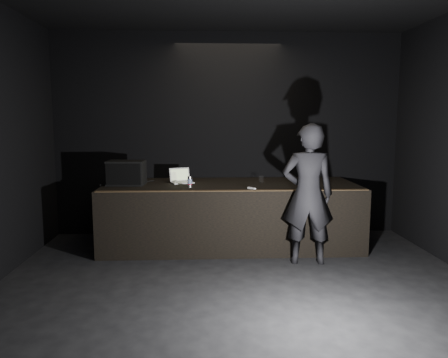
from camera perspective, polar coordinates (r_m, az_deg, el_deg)
name	(u,v)px	position (r m, az deg, el deg)	size (l,w,h in m)	color
ground	(246,321)	(4.63, 2.95, -18.06)	(7.00, 7.00, 0.00)	black
room_walls	(248,119)	(4.16, 3.15, 7.87)	(6.10, 7.10, 3.52)	black
stage_riser	(230,214)	(7.05, 0.84, -4.64)	(4.00, 1.50, 1.00)	black
riser_lip	(233,190)	(6.26, 1.24, -1.51)	(3.92, 0.10, 0.01)	brown
stage_monitor	(126,173)	(6.99, -12.65, 0.80)	(0.59, 0.45, 0.38)	black
cable	(128,183)	(7.15, -12.45, -0.50)	(0.02, 0.02, 0.91)	black
laptop	(181,179)	(7.11, -5.61, 0.01)	(0.42, 0.40, 0.23)	silver
beer_can	(190,182)	(6.60, -4.49, -0.37)	(0.07, 0.07, 0.17)	silver
plastic_cup	(261,179)	(7.11, 4.89, -0.02)	(0.09, 0.09, 0.11)	white
wii_remote	(252,188)	(6.41, 3.63, -1.23)	(0.04, 0.15, 0.03)	white
person	(308,194)	(6.18, 10.90, -1.99)	(0.72, 0.47, 1.96)	black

